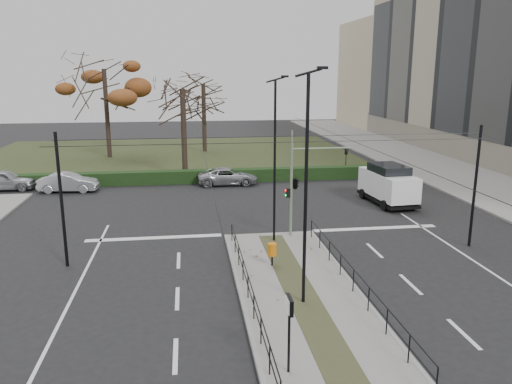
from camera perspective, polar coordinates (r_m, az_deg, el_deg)
ground at (r=21.91m, az=3.63°, el=-9.07°), size 140.00×140.00×0.00m
median_island at (r=19.65m, az=5.12°, el=-11.64°), size 4.40×15.00×0.14m
sidewalk_east at (r=48.04m, az=19.69°, el=2.72°), size 8.00×90.00×0.14m
park at (r=52.51m, az=-9.88°, el=4.15°), size 38.00×26.00×0.10m
hedge at (r=39.25m, az=-10.48°, el=1.66°), size 38.00×1.00×1.00m
median_railing at (r=19.19m, az=5.24°, el=-9.31°), size 4.14×13.24×0.92m
catenary at (r=22.38m, az=2.94°, el=0.63°), size 20.00×34.00×6.00m
traffic_light at (r=25.50m, az=4.68°, el=1.22°), size 3.33×1.88×4.90m
litter_bin at (r=21.90m, az=1.86°, el=-6.62°), size 0.40×0.40×1.02m
info_panel at (r=14.15m, az=3.81°, el=-13.72°), size 0.13×0.60×2.29m
streetlamp_median_near at (r=17.52m, az=5.78°, el=0.38°), size 0.71×0.14×8.46m
streetlamp_median_far at (r=24.28m, az=2.20°, el=3.71°), size 0.68×0.14×8.13m
parked_car_first at (r=40.81m, az=-26.86°, el=1.23°), size 4.45×1.81×1.51m
parked_car_second at (r=38.41m, az=-20.66°, el=1.03°), size 4.22×1.67×1.36m
parked_car_fourth at (r=38.35m, az=-3.24°, el=1.80°), size 4.62×2.18×1.27m
white_van at (r=33.71m, az=14.86°, el=0.95°), size 2.58×5.08×2.58m
rust_tree at (r=51.93m, az=-17.00°, el=13.30°), size 8.53×8.53×11.38m
bare_tree_center at (r=53.83m, az=-6.04°, el=11.65°), size 5.90×5.90×9.53m
bare_tree_near at (r=40.76m, az=-8.39°, el=10.87°), size 5.40×5.40×9.37m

